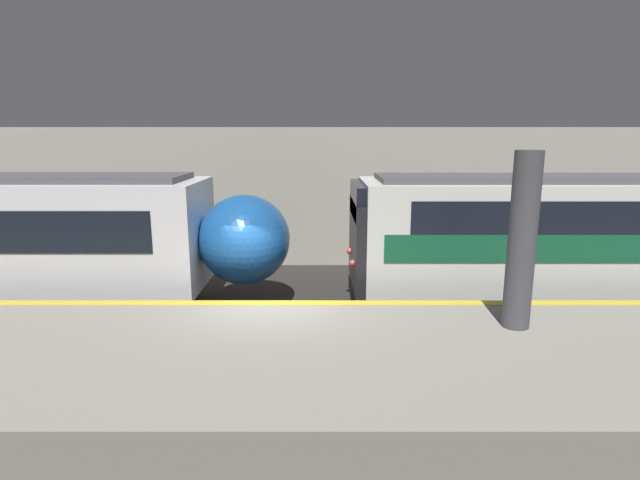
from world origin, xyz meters
name	(u,v)px	position (x,y,z in m)	size (l,w,h in m)	color
ground_plane	(272,342)	(0.00, 0.00, 0.00)	(120.00, 120.00, 0.00)	#282623
platform	(258,374)	(0.00, -2.53, 0.50)	(40.00, 5.05, 1.01)	gray
station_rear_barrier	(290,198)	(0.00, 7.00, 2.46)	(50.00, 0.15, 4.92)	#B2AD9E
support_pillar_near	(523,241)	(4.92, -1.52, 2.69)	(0.52, 0.52, 3.39)	#47474C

